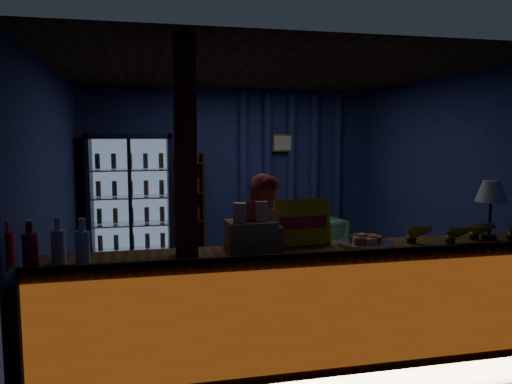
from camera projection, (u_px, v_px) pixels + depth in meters
ground at (262, 292)px, 5.99m from camera, size 4.60×4.60×0.00m
room_walls at (262, 161)px, 5.81m from camera, size 4.60×4.60×4.60m
counter at (317, 306)px, 4.09m from camera, size 4.40×0.57×0.99m
support_post at (186, 210)px, 3.77m from camera, size 0.16×0.16×2.60m
beverage_cooler at (131, 199)px, 7.40m from camera, size 1.20×0.62×1.90m
bottle_shelf at (188, 205)px, 7.74m from camera, size 0.50×0.28×1.60m
curtain_folds at (291, 171)px, 8.14m from camera, size 1.74×0.14×2.50m
framed_picture at (283, 143)px, 8.01m from camera, size 0.36×0.04×0.28m
shopkeeper at (266, 259)px, 4.44m from camera, size 0.60×0.43×1.53m
green_chair at (318, 238)px, 7.59m from camera, size 0.79×0.81×0.63m
side_table at (253, 246)px, 7.39m from camera, size 0.54×0.41×0.55m
yellow_sign at (303, 222)px, 4.16m from camera, size 0.49×0.13×0.39m
soda_bottles at (45, 247)px, 3.50m from camera, size 0.62×0.18×0.34m
snack_box_left at (250, 233)px, 3.96m from camera, size 0.38×0.32×0.39m
snack_box_centre at (264, 235)px, 4.03m from camera, size 0.33×0.28×0.31m
pastry_tray at (365, 242)px, 4.17m from camera, size 0.47×0.47×0.08m
banana_bunches at (466, 232)px, 4.26m from camera, size 1.18×0.33×0.19m
table_lamp at (491, 194)px, 4.36m from camera, size 0.27×0.27×0.52m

